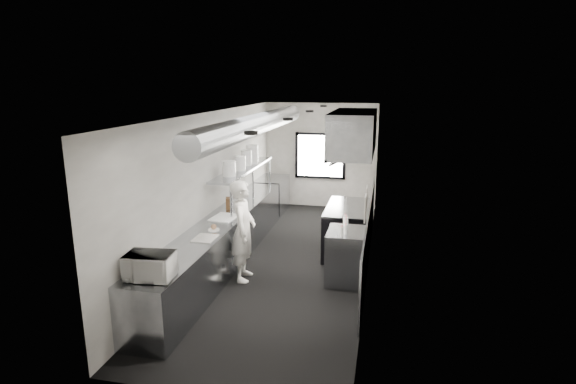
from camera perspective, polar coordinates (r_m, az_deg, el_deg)
The scene contains 35 objects.
floor at distance 8.85m, azimuth 0.12°, elevation -8.51°, with size 3.00×8.00×0.01m, color black.
ceiling at distance 8.21m, azimuth 0.13°, elevation 9.89°, with size 3.00×8.00×0.01m, color beige.
wall_back at distance 12.29m, azimuth 4.07°, elevation 4.55°, with size 3.00×0.02×2.80m, color beige.
wall_front at distance 4.78m, azimuth -10.21°, elevation -10.55°, with size 3.00×0.02×2.80m, color beige.
wall_left at distance 8.85m, azimuth -9.41°, elevation 0.82°, with size 0.02×8.00×2.80m, color beige.
wall_right at distance 8.25m, azimuth 10.37°, elevation -0.18°, with size 0.02×8.00×2.80m, color beige.
wall_cladding at distance 8.77m, azimuth 10.08°, elevation -5.11°, with size 0.03×5.50×1.10m, color gray.
hvac_duct at distance 8.79m, azimuth -3.83°, elevation 8.48°, with size 0.40×0.40×6.40m, color gray.
service_window at distance 12.25m, azimuth 4.05°, elevation 4.53°, with size 1.36×0.05×1.25m.
exhaust_hood at distance 8.78m, azimuth 8.18°, elevation 7.32°, with size 0.81×2.20×0.88m.
prep_counter at distance 8.55m, azimuth -8.20°, elevation -6.25°, with size 0.70×6.00×0.90m, color gray.
pass_shelf at distance 9.64m, azimuth -5.55°, elevation 2.81°, with size 0.45×3.00×0.68m.
range at distance 9.20m, azimuth 7.41°, elevation -4.64°, with size 0.88×1.60×0.94m.
bottle_station at distance 7.88m, azimuth 7.31°, elevation -7.97°, with size 0.65×0.80×0.90m, color gray.
far_work_table at distance 11.93m, azimuth -2.04°, elevation -0.36°, with size 0.70×1.20×0.90m, color gray.
notice_sheet_a at distance 7.03m, azimuth 9.82°, elevation -0.87°, with size 0.02×0.28×0.38m, color beige.
notice_sheet_b at distance 6.71m, azimuth 9.66°, elevation -2.02°, with size 0.02×0.28×0.38m, color beige.
line_cook at distance 7.81m, azimuth -5.64°, elevation -4.84°, with size 0.64×0.42×1.75m, color white.
microwave at distance 6.10m, azimuth -16.92°, elevation -8.86°, with size 0.55×0.42×0.33m, color silver.
deli_tub_a at distance 6.65m, azimuth -15.96°, elevation -7.97°, with size 0.14×0.14×0.10m, color #A9B0A2.
deli_tub_b at distance 6.62m, azimuth -15.63°, elevation -8.00°, with size 0.15×0.15×0.11m, color #A9B0A2.
newspaper at distance 7.43m, azimuth -10.35°, elevation -5.70°, with size 0.34×0.42×0.01m, color beige.
small_plate at distance 7.80m, azimuth -9.27°, elevation -4.71°, with size 0.19×0.19×0.02m, color white.
pastry at distance 7.78m, azimuth -9.28°, elevation -4.32°, with size 0.09×0.09×0.09m, color tan.
cutting_board at distance 8.46m, azimuth -8.00°, elevation -3.17°, with size 0.42×0.55×0.02m, color white.
knife_block at distance 9.05m, azimuth -7.49°, elevation -1.39°, with size 0.09×0.20×0.22m, color brown.
plate_stack_a at distance 8.80m, azimuth -7.38°, elevation 2.92°, with size 0.25×0.25×0.29m, color white.
plate_stack_b at distance 9.35m, azimuth -6.01°, elevation 3.61°, with size 0.23×0.23×0.30m, color white.
plate_stack_c at distance 9.92m, azimuth -5.23°, elevation 4.31°, with size 0.24×0.24×0.34m, color white.
plate_stack_d at distance 10.13m, azimuth -4.50°, elevation 4.74°, with size 0.27×0.27×0.41m, color white.
squeeze_bottle_a at distance 7.42m, azimuth 6.74°, elevation -4.96°, with size 0.06×0.06×0.17m, color white.
squeeze_bottle_b at distance 7.55m, azimuth 7.23°, elevation -4.67°, with size 0.05×0.05×0.16m, color white.
squeeze_bottle_c at distance 7.73m, azimuth 7.25°, elevation -4.14°, with size 0.06×0.06×0.18m, color white.
squeeze_bottle_d at distance 7.84m, azimuth 7.30°, elevation -3.84°, with size 0.07×0.07×0.20m, color white.
squeeze_bottle_e at distance 7.99m, azimuth 7.14°, elevation -3.52°, with size 0.06×0.06×0.19m, color white.
Camera 1 is at (1.73, -8.01, 3.34)m, focal length 28.38 mm.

